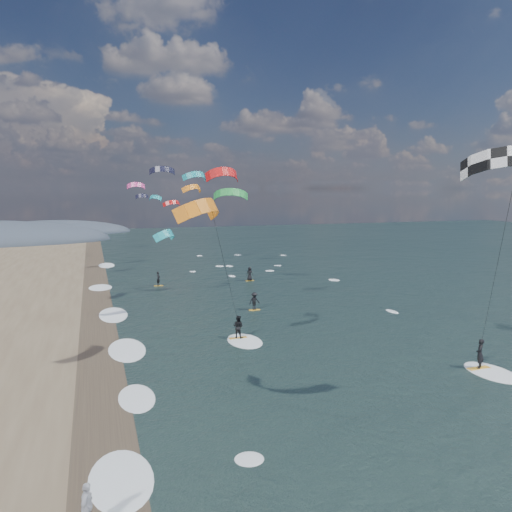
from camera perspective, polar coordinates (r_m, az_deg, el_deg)
name	(u,v)px	position (r m, az deg, el deg)	size (l,w,h in m)	color
ground	(347,418)	(27.59, 10.32, -17.78)	(260.00, 260.00, 0.00)	black
wet_sand_strip	(101,377)	(33.90, -17.30, -13.04)	(3.00, 240.00, 0.00)	#382D23
kitesurfer_near_a	(512,202)	(29.03, 27.25, 5.50)	(8.17, 9.52, 14.45)	gold
kitesurfer_near_b	(221,250)	(33.85, -3.97, 0.69)	(7.10, 9.36, 12.00)	gold
far_kitesurfers	(234,286)	(56.26, -2.52, -3.48)	(12.73, 16.20, 1.82)	gold
bg_kite_field	(177,190)	(75.84, -9.07, 7.45)	(11.73, 70.44, 8.63)	teal
shoreline_surf	(117,352)	(38.42, -15.62, -10.50)	(2.40, 79.40, 0.11)	white
beach_walker	(87,507)	(20.25, -18.75, -25.49)	(1.01, 0.42, 1.73)	silver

